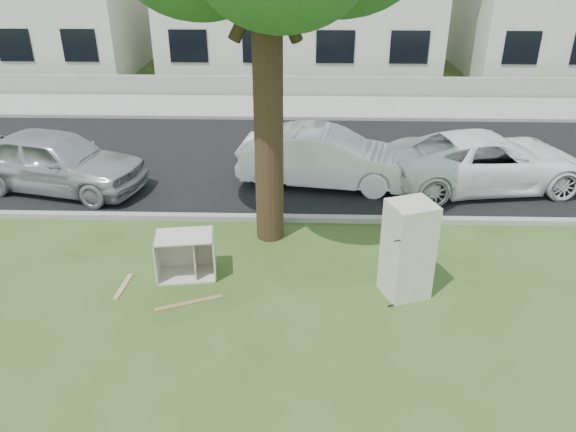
{
  "coord_description": "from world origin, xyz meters",
  "views": [
    {
      "loc": [
        0.24,
        -8.02,
        5.44
      ],
      "look_at": [
        -0.01,
        0.6,
        1.06
      ],
      "focal_mm": 35.0,
      "sensor_mm": 36.0,
      "label": 1
    }
  ],
  "objects_px": {
    "car_right": "(488,161)",
    "car_left": "(56,161)",
    "fridge": "(408,250)",
    "cabinet": "(186,255)",
    "car_center": "(326,158)"
  },
  "relations": [
    {
      "from": "fridge",
      "to": "car_right",
      "type": "distance_m",
      "value": 5.2
    },
    {
      "from": "fridge",
      "to": "car_center",
      "type": "height_order",
      "value": "fridge"
    },
    {
      "from": "cabinet",
      "to": "car_center",
      "type": "height_order",
      "value": "car_center"
    },
    {
      "from": "fridge",
      "to": "cabinet",
      "type": "distance_m",
      "value": 3.8
    },
    {
      "from": "fridge",
      "to": "cabinet",
      "type": "height_order",
      "value": "fridge"
    },
    {
      "from": "fridge",
      "to": "cabinet",
      "type": "xyz_separation_m",
      "value": [
        -3.75,
        0.43,
        -0.43
      ]
    },
    {
      "from": "car_left",
      "to": "car_right",
      "type": "bearing_deg",
      "value": -74.09
    },
    {
      "from": "fridge",
      "to": "car_right",
      "type": "xyz_separation_m",
      "value": [
        2.62,
        4.49,
        -0.18
      ]
    },
    {
      "from": "cabinet",
      "to": "car_right",
      "type": "bearing_deg",
      "value": 24.41
    },
    {
      "from": "fridge",
      "to": "cabinet",
      "type": "relative_size",
      "value": 1.63
    },
    {
      "from": "car_center",
      "to": "car_left",
      "type": "height_order",
      "value": "car_left"
    },
    {
      "from": "fridge",
      "to": "car_center",
      "type": "distance_m",
      "value": 4.68
    },
    {
      "from": "car_right",
      "to": "car_left",
      "type": "xyz_separation_m",
      "value": [
        -10.05,
        -0.44,
        0.06
      ]
    },
    {
      "from": "cabinet",
      "to": "car_right",
      "type": "distance_m",
      "value": 7.55
    },
    {
      "from": "car_right",
      "to": "car_left",
      "type": "relative_size",
      "value": 1.12
    }
  ]
}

